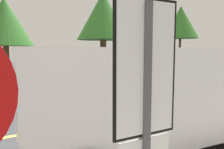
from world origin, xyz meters
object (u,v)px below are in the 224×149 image
(speed_limit_sign, at_px, (145,105))
(white_van, at_px, (151,93))
(tree_right_verge, at_px, (103,17))
(tree_centre_verge, at_px, (5,22))
(tree_left_verge, at_px, (181,22))
(car_green_approaching, at_px, (139,79))

(speed_limit_sign, distance_m, white_van, 3.17)
(speed_limit_sign, xyz_separation_m, tree_right_verge, (5.60, 11.20, 2.44))
(speed_limit_sign, height_order, tree_centre_verge, tree_centre_verge)
(tree_left_verge, bearing_deg, white_van, -138.79)
(white_van, bearing_deg, tree_centre_verge, 101.67)
(tree_right_verge, bearing_deg, tree_centre_verge, 176.64)
(tree_left_verge, height_order, tree_right_verge, tree_left_verge)
(car_green_approaching, xyz_separation_m, tree_left_verge, (8.07, 5.04, 3.70))
(tree_left_verge, bearing_deg, car_green_approaching, -148.04)
(white_van, distance_m, car_green_approaching, 6.26)
(tree_centre_verge, bearing_deg, white_van, -78.33)
(speed_limit_sign, relative_size, tree_left_verge, 0.43)
(speed_limit_sign, distance_m, car_green_approaching, 9.41)
(tree_right_verge, bearing_deg, speed_limit_sign, -116.56)
(speed_limit_sign, relative_size, tree_right_verge, 0.44)
(car_green_approaching, distance_m, tree_left_verge, 10.21)
(speed_limit_sign, height_order, white_van, speed_limit_sign)
(speed_limit_sign, height_order, tree_left_verge, tree_left_verge)
(car_green_approaching, bearing_deg, tree_centre_verge, 143.54)
(car_green_approaching, distance_m, tree_right_verge, 5.03)
(speed_limit_sign, xyz_separation_m, car_green_approaching, (5.59, 7.50, -0.97))
(white_van, bearing_deg, speed_limit_sign, -130.85)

